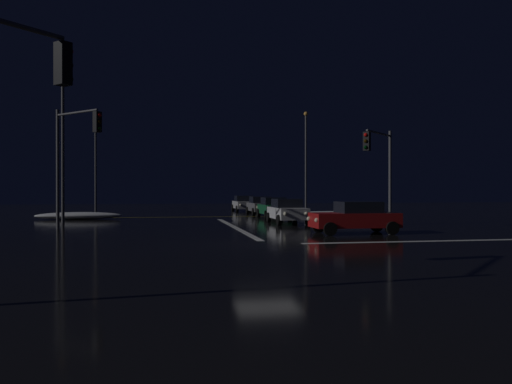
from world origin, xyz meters
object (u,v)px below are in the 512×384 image
Objects in this scene: traffic_signal_nw at (74,146)px; traffic_signal_ne at (380,159)px; streetlamp_right_far at (306,154)px; sedan_green at (274,207)px; sedan_silver at (244,203)px; sedan_white at (287,211)px; streetlamp_left_near at (63,140)px; streetlamp_left_far at (96,161)px; sedan_gray at (261,205)px; sedan_red_crossing at (355,217)px.

traffic_signal_ne is at bearing -0.54° from traffic_signal_nw.
traffic_signal_ne is at bearing -94.75° from streetlamp_right_far.
sedan_green is 11.98m from sedan_silver.
streetlamp_left_near is (-14.16, 2.93, 4.55)m from sedan_white.
sedan_silver is 0.75× the size of traffic_signal_ne.
sedan_green is 0.42× the size of streetlamp_right_far.
traffic_signal_ne is 29.33m from streetlamp_left_far.
sedan_green is 1.00× the size of sedan_gray.
traffic_signal_nw is 0.64× the size of streetlamp_right_far.
sedan_silver is at bearing -174.56° from streetlamp_right_far.
sedan_silver is at bearing 47.19° from streetlamp_left_near.
sedan_white is at bearing 14.67° from traffic_signal_nw.
sedan_white is 13.40m from traffic_signal_nw.
sedan_silver is 21.45m from streetlamp_left_near.
sedan_gray is at bearing 30.96° from streetlamp_left_near.
sedan_red_crossing is (1.38, -26.27, 0.00)m from sedan_silver.
sedan_white is at bearing -90.25° from sedan_silver.
sedan_red_crossing is 19.58m from streetlamp_left_near.
streetlamp_left_near is 1.09× the size of streetlamp_left_far.
traffic_signal_nw is at bearing -130.88° from sedan_gray.
sedan_red_crossing is 0.47× the size of streetlamp_left_near.
sedan_red_crossing is (1.46, -7.97, 0.00)m from sedan_white.
traffic_signal_ne is at bearing -49.71° from streetlamp_left_far.
traffic_signal_nw reaches higher than sedan_green.
streetlamp_left_near is (-18.95, 6.36, 1.38)m from traffic_signal_ne.
streetlamp_left_near reaches higher than sedan_gray.
sedan_red_crossing is 0.51× the size of streetlamp_left_far.
sedan_white is at bearing -53.19° from streetlamp_left_far.
streetlamp_left_near is at bearing -142.45° from streetlamp_right_far.
streetlamp_right_far is at bearing 49.26° from traffic_signal_nw.
sedan_white is at bearing -11.68° from streetlamp_left_near.
traffic_signal_nw is at bearing -143.51° from sedan_green.
sedan_gray is 0.51× the size of streetlamp_left_far.
streetlamp_left_near is at bearing 145.10° from sedan_red_crossing.
sedan_silver is 22.46m from traffic_signal_ne.
streetlamp_left_far is at bearing 130.29° from traffic_signal_ne.
sedan_silver is 8.28m from streetlamp_right_far.
sedan_white is at bearing -109.35° from streetlamp_right_far.
streetlamp_left_near reaches higher than traffic_signal_nw.
traffic_signal_ne is at bearing -74.24° from sedan_gray.
traffic_signal_ne is (3.34, 4.54, 3.17)m from sedan_red_crossing.
streetlamp_left_near is at bearing -149.04° from sedan_gray.
streetlamp_right_far is (6.14, 7.20, 5.01)m from sedan_gray.
sedan_green is at bearing -90.07° from sedan_gray.
streetlamp_right_far reaches higher than sedan_gray.
streetlamp_left_far is (-15.62, 26.90, 4.13)m from sedan_red_crossing.
streetlamp_left_near is at bearing 161.46° from traffic_signal_ne.
streetlamp_left_far is (-14.68, 7.20, 4.13)m from sedan_gray.
streetlamp_left_near reaches higher than sedan_silver.
streetlamp_left_far reaches higher than sedan_white.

